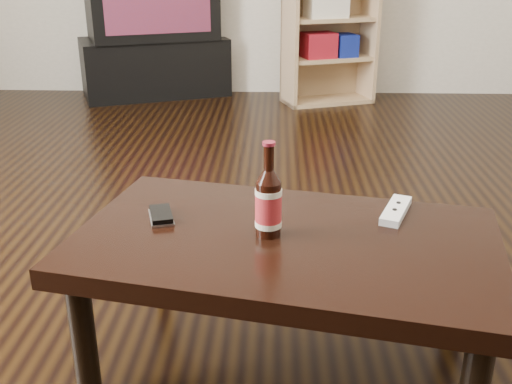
{
  "coord_description": "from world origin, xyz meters",
  "views": [
    {
      "loc": [
        0.18,
        -1.61,
        1.04
      ],
      "look_at": [
        0.14,
        -0.29,
        0.5
      ],
      "focal_mm": 42.0,
      "sensor_mm": 36.0,
      "label": 1
    }
  ],
  "objects_px": {
    "coffee_table": "(285,254)",
    "phone": "(161,215)",
    "bookshelf": "(328,15)",
    "tv_stand": "(155,67)",
    "remote": "(396,211)",
    "beer_bottle": "(268,203)"
  },
  "relations": [
    {
      "from": "tv_stand",
      "to": "bookshelf",
      "type": "height_order",
      "value": "bookshelf"
    },
    {
      "from": "phone",
      "to": "remote",
      "type": "bearing_deg",
      "value": -11.36
    },
    {
      "from": "tv_stand",
      "to": "phone",
      "type": "height_order",
      "value": "tv_stand"
    },
    {
      "from": "beer_bottle",
      "to": "remote",
      "type": "height_order",
      "value": "beer_bottle"
    },
    {
      "from": "phone",
      "to": "remote",
      "type": "distance_m",
      "value": 0.62
    },
    {
      "from": "coffee_table",
      "to": "phone",
      "type": "bearing_deg",
      "value": 164.33
    },
    {
      "from": "coffee_table",
      "to": "beer_bottle",
      "type": "xyz_separation_m",
      "value": [
        -0.04,
        0.01,
        0.13
      ]
    },
    {
      "from": "tv_stand",
      "to": "remote",
      "type": "height_order",
      "value": "tv_stand"
    },
    {
      "from": "bookshelf",
      "to": "phone",
      "type": "distance_m",
      "value": 2.99
    },
    {
      "from": "tv_stand",
      "to": "coffee_table",
      "type": "distance_m",
      "value": 3.33
    },
    {
      "from": "beer_bottle",
      "to": "phone",
      "type": "distance_m",
      "value": 0.3
    },
    {
      "from": "bookshelf",
      "to": "phone",
      "type": "xyz_separation_m",
      "value": [
        -0.65,
        -2.91,
        -0.21
      ]
    },
    {
      "from": "coffee_table",
      "to": "beer_bottle",
      "type": "relative_size",
      "value": 4.74
    },
    {
      "from": "phone",
      "to": "beer_bottle",
      "type": "bearing_deg",
      "value": -32.71
    },
    {
      "from": "remote",
      "to": "bookshelf",
      "type": "bearing_deg",
      "value": 111.32
    },
    {
      "from": "coffee_table",
      "to": "beer_bottle",
      "type": "bearing_deg",
      "value": 171.0
    },
    {
      "from": "bookshelf",
      "to": "coffee_table",
      "type": "distance_m",
      "value": 3.03
    },
    {
      "from": "tv_stand",
      "to": "phone",
      "type": "xyz_separation_m",
      "value": [
        0.63,
        -3.1,
        0.18
      ]
    },
    {
      "from": "bookshelf",
      "to": "remote",
      "type": "relative_size",
      "value": 6.32
    },
    {
      "from": "tv_stand",
      "to": "remote",
      "type": "relative_size",
      "value": 5.68
    },
    {
      "from": "coffee_table",
      "to": "beer_bottle",
      "type": "distance_m",
      "value": 0.14
    },
    {
      "from": "coffee_table",
      "to": "phone",
      "type": "distance_m",
      "value": 0.34
    }
  ]
}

